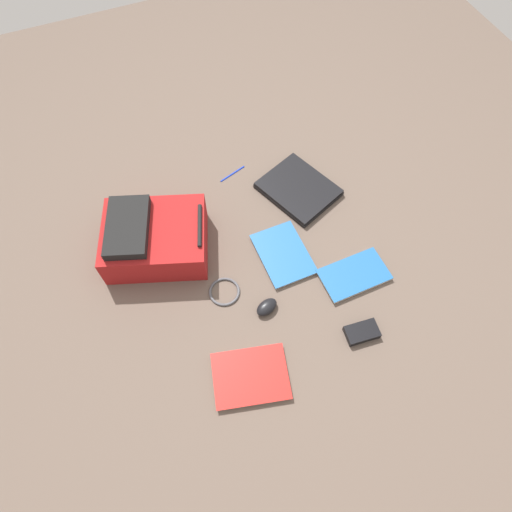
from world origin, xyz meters
The scene contains 10 objects.
ground_plane centered at (0.00, 0.00, 0.00)m, with size 3.89×3.89×0.00m, color brown.
backpack centered at (-0.17, -0.37, 0.09)m, with size 0.45×0.50×0.20m.
laptop centered at (-0.22, 0.32, 0.02)m, with size 0.40×0.37×0.03m.
book_manual centered at (0.27, 0.34, 0.01)m, with size 0.17×0.28×0.02m.
book_comic centered at (0.49, -0.21, 0.01)m, with size 0.27×0.32×0.02m.
book_red centered at (0.07, 0.11, 0.01)m, with size 0.28×0.20×0.02m.
computer_mouse centered at (0.27, -0.05, 0.02)m, with size 0.06×0.09×0.04m, color black.
cable_coil centered at (0.13, -0.18, 0.01)m, with size 0.13×0.13×0.01m, color #4C4C51.
power_brick centered at (0.50, 0.25, 0.02)m, with size 0.08×0.13×0.03m, color black.
pen_black centered at (-0.43, 0.08, 0.00)m, with size 0.01×0.01×0.14m, color #1933B2.
Camera 1 is at (0.89, -0.36, 1.66)m, focal length 31.49 mm.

